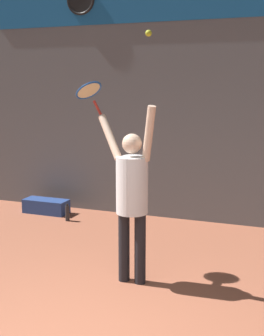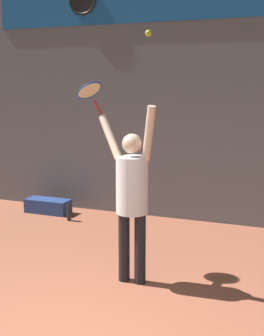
{
  "view_description": "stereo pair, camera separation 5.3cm",
  "coord_description": "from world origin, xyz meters",
  "px_view_note": "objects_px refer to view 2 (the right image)",
  "views": [
    {
      "loc": [
        1.77,
        -2.81,
        2.27
      ],
      "look_at": [
        -0.08,
        1.98,
        1.35
      ],
      "focal_mm": 50.0,
      "sensor_mm": 36.0,
      "label": 1
    },
    {
      "loc": [
        1.82,
        -2.79,
        2.27
      ],
      "look_at": [
        -0.08,
        1.98,
        1.35
      ],
      "focal_mm": 50.0,
      "sensor_mm": 36.0,
      "label": 2
    }
  ],
  "objects_px": {
    "tennis_ball": "(148,33)",
    "equipment_bag": "(48,206)",
    "water_bottle": "(69,213)",
    "tennis_racket": "(90,92)",
    "tennis_player": "(132,192)"
  },
  "relations": [
    {
      "from": "tennis_ball",
      "to": "water_bottle",
      "type": "height_order",
      "value": "tennis_ball"
    },
    {
      "from": "water_bottle",
      "to": "equipment_bag",
      "type": "distance_m",
      "value": 0.66
    },
    {
      "from": "tennis_racket",
      "to": "tennis_ball",
      "type": "height_order",
      "value": "tennis_ball"
    },
    {
      "from": "tennis_racket",
      "to": "equipment_bag",
      "type": "height_order",
      "value": "tennis_racket"
    },
    {
      "from": "tennis_player",
      "to": "equipment_bag",
      "type": "bearing_deg",
      "value": 138.55
    },
    {
      "from": "water_bottle",
      "to": "equipment_bag",
      "type": "bearing_deg",
      "value": 153.39
    },
    {
      "from": "tennis_player",
      "to": "tennis_racket",
      "type": "bearing_deg",
      "value": 152.69
    },
    {
      "from": "tennis_racket",
      "to": "tennis_player",
      "type": "bearing_deg",
      "value": -27.31
    },
    {
      "from": "tennis_ball",
      "to": "water_bottle",
      "type": "relative_size",
      "value": 0.23
    },
    {
      "from": "tennis_ball",
      "to": "water_bottle",
      "type": "distance_m",
      "value": 3.98
    },
    {
      "from": "equipment_bag",
      "to": "tennis_ball",
      "type": "bearing_deg",
      "value": -40.73
    },
    {
      "from": "tennis_racket",
      "to": "tennis_ball",
      "type": "relative_size",
      "value": 6.53
    },
    {
      "from": "tennis_ball",
      "to": "equipment_bag",
      "type": "bearing_deg",
      "value": 139.27
    },
    {
      "from": "tennis_racket",
      "to": "tennis_ball",
      "type": "distance_m",
      "value": 1.22
    },
    {
      "from": "tennis_player",
      "to": "tennis_ball",
      "type": "distance_m",
      "value": 1.73
    }
  ]
}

